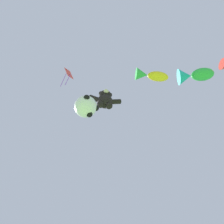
# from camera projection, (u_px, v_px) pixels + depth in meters

# --- Properties ---
(teddy_bear_kite) EXTENTS (1.70, 0.75, 1.72)m
(teddy_bear_kite) POSITION_uv_depth(u_px,v_px,m) (105.00, 100.00, 12.86)
(teddy_bear_kite) COLOR black
(soccer_ball_kite) EXTENTS (1.13, 1.13, 1.04)m
(soccer_ball_kite) POSITION_uv_depth(u_px,v_px,m) (86.00, 107.00, 11.40)
(soccer_ball_kite) COLOR white
(fish_kite_goldfin) EXTENTS (1.83, 0.73, 0.70)m
(fish_kite_goldfin) POSITION_uv_depth(u_px,v_px,m) (150.00, 75.00, 13.71)
(fish_kite_goldfin) COLOR yellow
(fish_kite_emerald) EXTENTS (2.20, 1.39, 0.96)m
(fish_kite_emerald) POSITION_uv_depth(u_px,v_px,m) (194.00, 75.00, 14.48)
(fish_kite_emerald) COLOR green
(diamond_kite) EXTENTS (0.75, 0.81, 3.07)m
(diamond_kite) POSITION_uv_depth(u_px,v_px,m) (68.00, 75.00, 17.67)
(diamond_kite) COLOR red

